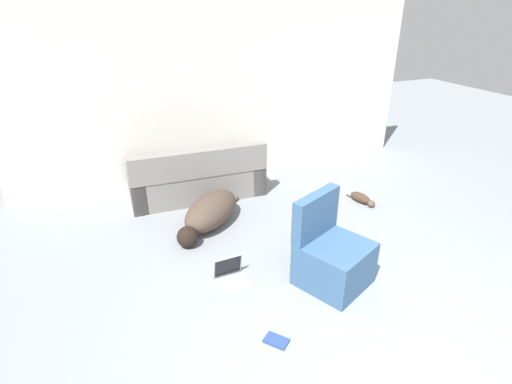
% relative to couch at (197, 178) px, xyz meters
% --- Properties ---
extents(ground_plane, '(20.00, 20.00, 0.00)m').
position_rel_couch_xyz_m(ground_plane, '(0.66, -3.66, -0.27)').
color(ground_plane, gray).
extents(wall_back, '(6.60, 0.06, 2.73)m').
position_rel_couch_xyz_m(wall_back, '(0.66, 0.69, 1.09)').
color(wall_back, silver).
rests_on(wall_back, ground_plane).
extents(couch, '(1.96, 0.90, 0.82)m').
position_rel_couch_xyz_m(couch, '(0.00, 0.00, 0.00)').
color(couch, gray).
rests_on(couch, ground_plane).
extents(dog, '(1.16, 1.14, 0.40)m').
position_rel_couch_xyz_m(dog, '(-0.08, -0.95, -0.08)').
color(dog, '#4C3D33').
rests_on(dog, ground_plane).
extents(cat, '(0.22, 0.51, 0.14)m').
position_rel_couch_xyz_m(cat, '(2.14, -1.16, -0.21)').
color(cat, '#473323').
rests_on(cat, ground_plane).
extents(laptop_open, '(0.33, 0.31, 0.25)m').
position_rel_couch_xyz_m(laptop_open, '(-0.20, -2.11, -0.19)').
color(laptop_open, '#B7B7BC').
rests_on(laptop_open, ground_plane).
extents(book_blue, '(0.23, 0.24, 0.02)m').
position_rel_couch_xyz_m(book_blue, '(-0.11, -3.08, -0.26)').
color(book_blue, '#28428E').
rests_on(book_blue, ground_plane).
extents(side_chair, '(0.85, 0.85, 0.94)m').
position_rel_couch_xyz_m(side_chair, '(0.76, -2.52, 0.04)').
color(side_chair, '#385B84').
rests_on(side_chair, ground_plane).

